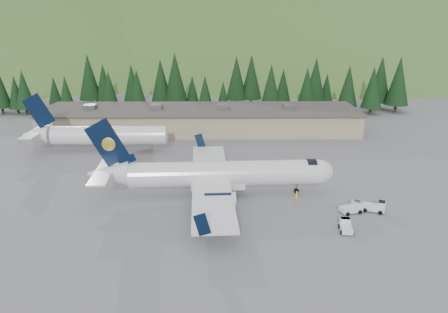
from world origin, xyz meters
The scene contains 10 objects.
ground centered at (0.00, 0.00, 0.00)m, with size 600.00×600.00×0.00m, color slate.
airliner centered at (-1.05, -0.05, 3.17)m, with size 35.81×33.57×11.89m.
second_airliner centered at (-24.92, 22.00, 3.32)m, with size 27.50×11.00×10.05m.
baggage_tug_a centered at (17.19, -6.21, 0.69)m, with size 3.19×2.43×1.54m.
baggage_tug_b centered at (20.36, -5.98, 0.70)m, with size 3.29×2.66×1.57m.
baggage_tug_c centered at (14.82, -11.43, 0.62)m, with size 1.82×2.74×1.40m.
terminal_building centered at (-5.01, 38.00, 2.62)m, with size 71.00×17.00×6.10m.
ramp_worker centered at (10.17, -2.81, 0.83)m, with size 0.61×0.40×1.67m, color yellow.
tree_line centered at (-1.76, 60.80, 7.56)m, with size 112.18×17.89×14.43m.
hills centered at (53.34, 207.38, -82.80)m, with size 614.00×330.00×300.00m.
Camera 1 is at (-0.60, -59.63, 25.25)m, focal length 35.00 mm.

